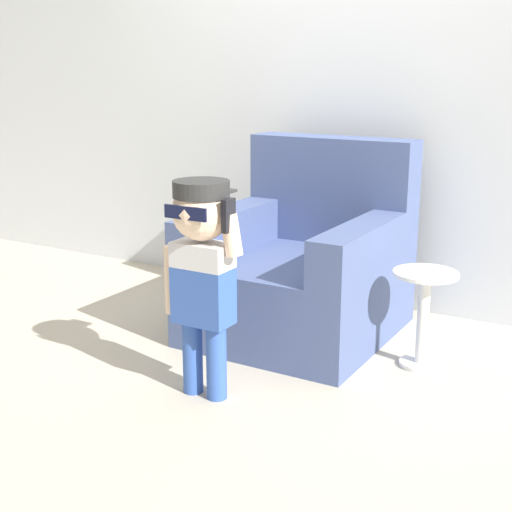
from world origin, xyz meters
The scene contains 5 objects.
ground_plane centered at (0.00, 0.00, 0.00)m, with size 10.00×10.00×0.00m, color #BCB29E.
wall_back centered at (0.00, 0.65, 1.30)m, with size 10.00×0.05×2.60m.
armchair centered at (0.06, 0.04, 0.34)m, with size 0.92×1.01×0.98m.
person_child centered at (0.06, -0.88, 0.61)m, with size 0.38×0.28×0.92m.
side_table centered at (0.76, -0.12, 0.28)m, with size 0.30×0.30×0.46m.
Camera 1 is at (1.65, -3.16, 1.35)m, focal length 50.00 mm.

